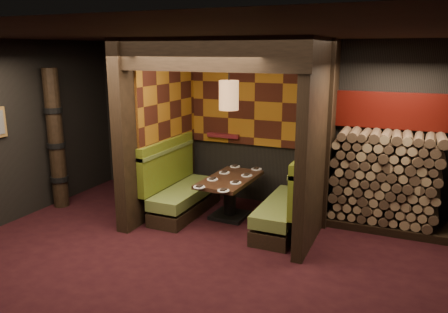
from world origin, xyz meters
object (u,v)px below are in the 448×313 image
booth_bench_left (180,190)px  firewood_stack (390,181)px  pendant_lamp (229,95)px  totem_column (56,140)px  dining_table (230,191)px  booth_bench_right (290,206)px

booth_bench_left → firewood_stack: firewood_stack is taller
pendant_lamp → totem_column: size_ratio=0.45×
pendant_lamp → totem_column: (-2.94, -0.64, -0.82)m
firewood_stack → booth_bench_left: bearing=-167.8°
booth_bench_left → firewood_stack: (3.25, 0.70, 0.35)m
pendant_lamp → totem_column: 3.12m
dining_table → pendant_lamp: pendant_lamp is taller
dining_table → firewood_stack: (2.39, 0.56, 0.31)m
booth_bench_right → pendant_lamp: pendant_lamp is taller
booth_bench_left → pendant_lamp: bearing=5.8°
booth_bench_left → dining_table: bearing=9.1°
booth_bench_left → firewood_stack: bearing=12.2°
totem_column → booth_bench_right: bearing=7.9°
booth_bench_right → dining_table: booth_bench_right is taller
booth_bench_left → booth_bench_right: size_ratio=1.00×
booth_bench_left → booth_bench_right: (1.89, 0.00, 0.00)m
totem_column → pendant_lamp: bearing=12.2°
totem_column → booth_bench_left: bearing=14.8°
booth_bench_right → firewood_stack: bearing=27.3°
dining_table → totem_column: (-2.94, -0.69, 0.74)m
dining_table → firewood_stack: size_ratio=0.75×
booth_bench_right → pendant_lamp: (-1.04, 0.09, 1.61)m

